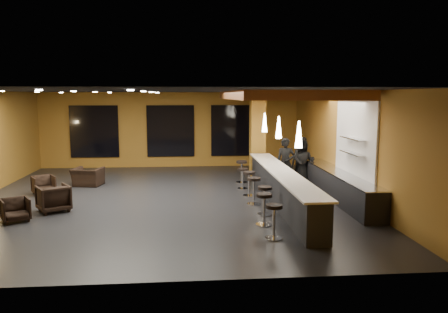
{
  "coord_description": "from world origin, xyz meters",
  "views": [
    {
      "loc": [
        0.75,
        -14.08,
        3.35
      ],
      "look_at": [
        2.0,
        0.5,
        1.3
      ],
      "focal_mm": 35.0,
      "sensor_mm": 36.0,
      "label": 1
    }
  ],
  "objects": [
    {
      "name": "prep_top",
      "position": [
        5.65,
        -0.5,
        0.89
      ],
      "size": [
        0.72,
        6.0,
        0.03
      ],
      "primitive_type": "cube",
      "color": "silver",
      "rests_on": "prep_counter"
    },
    {
      "name": "floor",
      "position": [
        0.0,
        0.0,
        -0.05
      ],
      "size": [
        12.0,
        13.0,
        0.1
      ],
      "primitive_type": "cube",
      "color": "black",
      "rests_on": "ground"
    },
    {
      "name": "staff_c",
      "position": [
        5.11,
        2.01,
        0.85
      ],
      "size": [
        0.89,
        0.64,
        1.7
      ],
      "primitive_type": "imported",
      "rotation": [
        0.0,
        0.0,
        -0.13
      ],
      "color": "black",
      "rests_on": "floor"
    },
    {
      "name": "bar_top",
      "position": [
        3.65,
        -1.0,
        1.02
      ],
      "size": [
        0.78,
        8.1,
        0.05
      ],
      "primitive_type": "cube",
      "color": "white",
      "rests_on": "bar_counter"
    },
    {
      "name": "bar_stool_5",
      "position": [
        2.74,
        1.27,
        0.48
      ],
      "size": [
        0.38,
        0.38,
        0.75
      ],
      "rotation": [
        0.0,
        0.0,
        -0.06
      ],
      "color": "silver",
      "rests_on": "floor"
    },
    {
      "name": "wall_shelf_lower",
      "position": [
        5.82,
        -1.2,
        1.6
      ],
      "size": [
        0.3,
        1.5,
        0.03
      ],
      "primitive_type": "cube",
      "color": "silver",
      "rests_on": "wall_right"
    },
    {
      "name": "bar_stool_6",
      "position": [
        2.84,
        2.38,
        0.55
      ],
      "size": [
        0.43,
        0.43,
        0.86
      ],
      "rotation": [
        0.0,
        0.0,
        -0.15
      ],
      "color": "silver",
      "rests_on": "floor"
    },
    {
      "name": "staff_a",
      "position": [
        4.33,
        1.37,
        0.91
      ],
      "size": [
        0.75,
        0.58,
        1.83
      ],
      "primitive_type": "imported",
      "rotation": [
        0.0,
        0.0,
        -0.24
      ],
      "color": "black",
      "rests_on": "floor"
    },
    {
      "name": "tile_backsplash",
      "position": [
        5.96,
        -1.0,
        2.0
      ],
      "size": [
        0.06,
        3.2,
        2.4
      ],
      "primitive_type": "cube",
      "color": "white",
      "rests_on": "wall_right"
    },
    {
      "name": "window_left",
      "position": [
        -3.5,
        6.44,
        1.7
      ],
      "size": [
        2.2,
        0.06,
        2.4
      ],
      "primitive_type": "cube",
      "color": "black",
      "rests_on": "wall_back"
    },
    {
      "name": "staff_b",
      "position": [
        5.12,
        1.92,
        0.9
      ],
      "size": [
        0.95,
        0.78,
        1.8
      ],
      "primitive_type": "imported",
      "rotation": [
        0.0,
        0.0,
        -0.12
      ],
      "color": "black",
      "rests_on": "floor"
    },
    {
      "name": "wall_right",
      "position": [
        6.05,
        0.0,
        1.75
      ],
      "size": [
        0.1,
        13.0,
        3.5
      ],
      "primitive_type": "cube",
      "color": "#8F6020",
      "rests_on": "floor"
    },
    {
      "name": "armchair_c",
      "position": [
        -4.14,
        1.0,
        0.32
      ],
      "size": [
        0.95,
        0.96,
        0.64
      ],
      "primitive_type": "imported",
      "rotation": [
        0.0,
        0.0,
        0.54
      ],
      "color": "black",
      "rests_on": "floor"
    },
    {
      "name": "bar_stool_1",
      "position": [
        2.73,
        -3.2,
        0.54
      ],
      "size": [
        0.43,
        0.43,
        0.84
      ],
      "rotation": [
        0.0,
        0.0,
        -0.15
      ],
      "color": "silver",
      "rests_on": "floor"
    },
    {
      "name": "wall_shelf_upper",
      "position": [
        5.82,
        -1.2,
        2.05
      ],
      "size": [
        0.3,
        1.5,
        0.03
      ],
      "primitive_type": "cube",
      "color": "silver",
      "rests_on": "wall_right"
    },
    {
      "name": "wood_soffit",
      "position": [
        4.0,
        1.0,
        3.36
      ],
      "size": [
        3.6,
        8.0,
        0.28
      ],
      "primitive_type": "cube",
      "color": "#9D562D",
      "rests_on": "ceiling"
    },
    {
      "name": "window_right",
      "position": [
        3.0,
        6.44,
        1.7
      ],
      "size": [
        2.2,
        0.06,
        2.4
      ],
      "primitive_type": "cube",
      "color": "black",
      "rests_on": "wall_back"
    },
    {
      "name": "window_center",
      "position": [
        0.0,
        6.44,
        1.7
      ],
      "size": [
        2.2,
        0.06,
        2.4
      ],
      "primitive_type": "cube",
      "color": "black",
      "rests_on": "wall_back"
    },
    {
      "name": "column",
      "position": [
        3.65,
        3.6,
        1.75
      ],
      "size": [
        0.6,
        0.6,
        3.5
      ],
      "primitive_type": "cube",
      "color": "olive",
      "rests_on": "floor"
    },
    {
      "name": "pendant_2",
      "position": [
        3.65,
        2.0,
        2.35
      ],
      "size": [
        0.2,
        0.2,
        0.7
      ],
      "primitive_type": "cone",
      "color": "white",
      "rests_on": "wood_soffit"
    },
    {
      "name": "bar_stool_3",
      "position": [
        2.8,
        -1.03,
        0.54
      ],
      "size": [
        0.43,
        0.43,
        0.85
      ],
      "rotation": [
        0.0,
        0.0,
        -0.2
      ],
      "color": "silver",
      "rests_on": "floor"
    },
    {
      "name": "prep_counter",
      "position": [
        5.65,
        -0.5,
        0.43
      ],
      "size": [
        0.7,
        6.0,
        0.86
      ],
      "primitive_type": "cube",
      "color": "black",
      "rests_on": "floor"
    },
    {
      "name": "armchair_d",
      "position": [
        -2.96,
        2.34,
        0.33
      ],
      "size": [
        1.19,
        1.1,
        0.67
      ],
      "primitive_type": "imported",
      "rotation": [
        0.0,
        0.0,
        2.92
      ],
      "color": "black",
      "rests_on": "floor"
    },
    {
      "name": "armchair_a",
      "position": [
        -3.85,
        -2.27,
        0.32
      ],
      "size": [
        0.93,
        0.94,
        0.63
      ],
      "primitive_type": "imported",
      "rotation": [
        0.0,
        0.0,
        0.53
      ],
      "color": "black",
      "rests_on": "floor"
    },
    {
      "name": "bar_stool_2",
      "position": [
        2.91,
        -2.23,
        0.53
      ],
      "size": [
        0.42,
        0.42,
        0.82
      ],
      "rotation": [
        0.0,
        0.0,
        0.11
      ],
      "color": "silver",
      "rests_on": "floor"
    },
    {
      "name": "pendant_1",
      "position": [
        3.65,
        -0.5,
        2.35
      ],
      "size": [
        0.2,
        0.2,
        0.7
      ],
      "primitive_type": "cone",
      "color": "white",
      "rests_on": "wood_soffit"
    },
    {
      "name": "wall_front",
      "position": [
        0.0,
        -6.55,
        1.75
      ],
      "size": [
        12.0,
        0.1,
        3.5
      ],
      "primitive_type": "cube",
      "color": "#8F6020",
      "rests_on": "floor"
    },
    {
      "name": "bar_stool_4",
      "position": [
        2.81,
        0.12,
        0.53
      ],
      "size": [
        0.42,
        0.42,
        0.83
      ],
      "rotation": [
        0.0,
        0.0,
        0.27
      ],
      "color": "silver",
      "rests_on": "floor"
    },
    {
      "name": "ceiling",
      "position": [
        0.0,
        0.0,
        3.55
      ],
      "size": [
        12.0,
        13.0,
        0.1
      ],
      "primitive_type": "cube",
      "color": "black"
    },
    {
      "name": "bar_stool_0",
      "position": [
        2.77,
        -4.29,
        0.53
      ],
      "size": [
        0.42,
        0.42,
        0.83
      ],
      "rotation": [
        0.0,
        0.0,
        0.26
      ],
      "color": "silver",
      "rests_on": "floor"
    },
    {
      "name": "armchair_b",
      "position": [
        -3.14,
        -1.31,
        0.39
      ],
      "size": [
        1.16,
        1.16,
        0.78
      ],
      "primitive_type": "imported",
      "rotation": [
        0.0,
        0.0,
        3.69
      ],
      "color": "black",
      "rests_on": "floor"
    },
    {
      "name": "pendant_0",
      "position": [
        3.65,
        -3.0,
        2.35
      ],
      "size": [
        0.2,
        0.2,
        0.7
      ],
      "primitive_type": "cone",
      "color": "white",
      "rests_on": "wood_soffit"
    },
    {
      "name": "bar_counter",
      "position": [
        3.65,
        -1.0,
        0.5
      ],
      "size": [
        0.6,
        8.0,
        1.0
      ],
      "primitive_type": "cube",
      "color": "black",
      "rests_on": "floor"
    },
    {
      "name": "wall_back",
      "position": [
        0.0,
        6.55,
        1.75
      ],
      "size": [
        12.0,
        0.1,
        3.5
      ],
      "primitive_type": "cube",
      "color": "#8F6020",
      "rests_on": "floor"
    }
  ]
}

